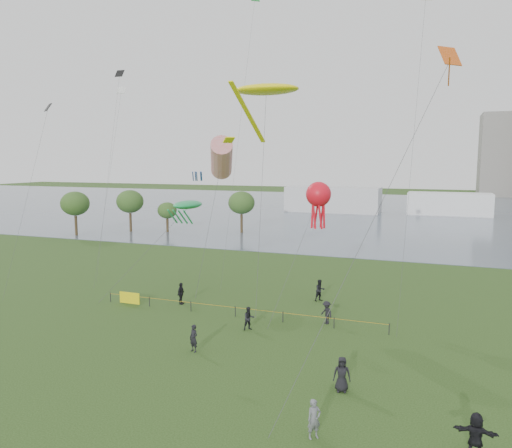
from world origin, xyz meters
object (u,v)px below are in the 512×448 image
(kite_flyer, at_px, (314,419))
(kite_octopus, at_px, (318,195))
(kite_stingray, at_px, (266,90))
(fence, at_px, (169,302))

(kite_flyer, distance_m, kite_octopus, 22.57)
(kite_flyer, relative_size, kite_octopus, 0.17)
(kite_stingray, bearing_deg, fence, -151.96)
(kite_flyer, xyz_separation_m, kite_stingray, (-9.37, 20.05, 17.44))
(kite_stingray, relative_size, kite_octopus, 1.76)
(fence, bearing_deg, kite_flyer, -42.65)
(fence, height_order, kite_flyer, kite_flyer)
(kite_stingray, height_order, kite_octopus, kite_stingray)
(kite_flyer, bearing_deg, kite_octopus, 60.99)
(kite_flyer, xyz_separation_m, kite_octopus, (-4.75, 20.30, 8.63))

